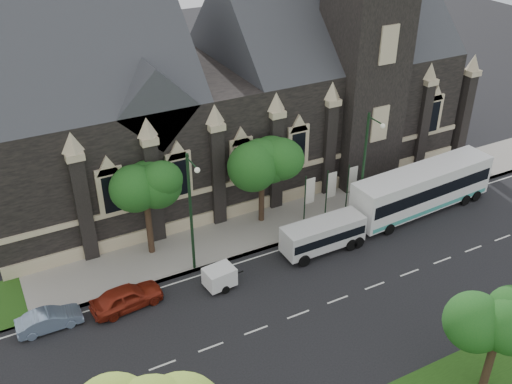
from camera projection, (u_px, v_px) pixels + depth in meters
ground at (298, 314)px, 36.56m from camera, size 160.00×160.00×0.00m
sidewalk at (233, 237)px, 43.78m from camera, size 80.00×5.00×0.15m
museum at (237, 85)px, 48.81m from camera, size 40.00×17.70×29.90m
tree_park_east at (501, 319)px, 29.59m from camera, size 3.40×3.40×6.28m
tree_walk_right at (263, 153)px, 43.08m from camera, size 4.08×4.08×7.80m
tree_walk_left at (146, 182)px, 39.50m from camera, size 3.91×3.91×7.64m
street_lamp_near at (366, 162)px, 43.40m from camera, size 0.36×1.88×9.00m
street_lamp_mid at (192, 208)px, 37.78m from camera, size 0.36×1.88×9.00m
banner_flag_left at (308, 194)px, 44.75m from camera, size 0.90×0.10×4.00m
banner_flag_center at (330, 188)px, 45.55m from camera, size 0.90×0.10×4.00m
banner_flag_right at (351, 182)px, 46.35m from camera, size 0.90×0.10×4.00m
tour_coach at (422, 188)px, 46.18m from camera, size 12.88×3.55×3.72m
shuttle_bus at (323, 234)px, 41.78m from camera, size 6.24×2.27×2.40m
box_trailer at (220, 277)px, 38.44m from camera, size 2.90×1.71×1.51m
sedan at (49, 320)px, 35.24m from camera, size 3.89×1.37×1.28m
car_far_red at (127, 297)px, 36.81m from camera, size 4.76×2.29×1.57m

